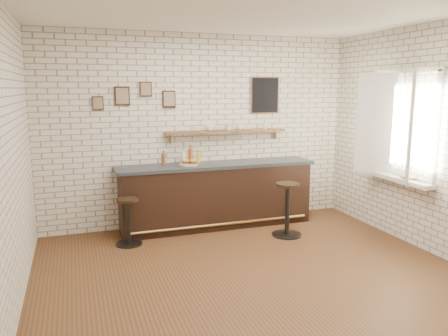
{
  "coord_description": "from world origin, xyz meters",
  "views": [
    {
      "loc": [
        -1.91,
        -4.67,
        2.16
      ],
      "look_at": [
        0.02,
        0.9,
        1.08
      ],
      "focal_mm": 35.0,
      "sensor_mm": 36.0,
      "label": 1
    }
  ],
  "objects": [
    {
      "name": "window_sill",
      "position": [
        2.4,
        0.3,
        0.9
      ],
      "size": [
        0.2,
        1.35,
        0.06
      ],
      "color": "white",
      "rests_on": "ground"
    },
    {
      "name": "ground",
      "position": [
        0.0,
        0.0,
        0.0
      ],
      "size": [
        5.0,
        5.0,
        0.0
      ],
      "primitive_type": "plane",
      "color": "brown",
      "rests_on": "ground"
    },
    {
      "name": "bitters_bottle_white",
      "position": [
        -0.32,
        1.86,
        1.11
      ],
      "size": [
        0.06,
        0.06,
        0.24
      ],
      "color": "silver",
      "rests_on": "bar_counter"
    },
    {
      "name": "shelf_cup_c",
      "position": [
        0.63,
        1.9,
        1.54
      ],
      "size": [
        0.12,
        0.12,
        0.09
      ],
      "primitive_type": "imported",
      "rotation": [
        0.0,
        0.0,
        1.44
      ],
      "color": "white",
      "rests_on": "wall_shelf"
    },
    {
      "name": "ciabatta_sandwich",
      "position": [
        -0.27,
        1.7,
        1.06
      ],
      "size": [
        0.25,
        0.18,
        0.08
      ],
      "color": "tan",
      "rests_on": "sandwich_plate"
    },
    {
      "name": "condiment_bottle_yellow",
      "position": [
        -0.08,
        1.86,
        1.09
      ],
      "size": [
        0.06,
        0.06,
        0.2
      ],
      "color": "gold",
      "rests_on": "bar_counter"
    },
    {
      "name": "shelf_cup_b",
      "position": [
        0.44,
        1.9,
        1.54
      ],
      "size": [
        0.12,
        0.12,
        0.08
      ],
      "primitive_type": "imported",
      "rotation": [
        0.0,
        0.0,
        1.09
      ],
      "color": "white",
      "rests_on": "wall_shelf"
    },
    {
      "name": "bar_stool_right",
      "position": [
        1.01,
        0.91,
        0.43
      ],
      "size": [
        0.46,
        0.46,
        0.8
      ],
      "color": "black",
      "rests_on": "ground"
    },
    {
      "name": "bitters_bottle_brown",
      "position": [
        -0.63,
        1.86,
        1.1
      ],
      "size": [
        0.07,
        0.07,
        0.21
      ],
      "color": "brown",
      "rests_on": "bar_counter"
    },
    {
      "name": "casement_window",
      "position": [
        2.36,
        0.3,
        1.65
      ],
      "size": [
        0.4,
        1.3,
        1.56
      ],
      "color": "white",
      "rests_on": "ground"
    },
    {
      "name": "book_upper",
      "position": [
        2.38,
        0.14,
        0.96
      ],
      "size": [
        0.25,
        0.26,
        0.02
      ],
      "primitive_type": "imported",
      "rotation": [
        0.0,
        0.0,
        -0.65
      ],
      "color": "tan",
      "rests_on": "book_lower"
    },
    {
      "name": "bar_counter",
      "position": [
        0.17,
        1.7,
        0.51
      ],
      "size": [
        3.1,
        0.65,
        1.01
      ],
      "color": "black",
      "rests_on": "ground"
    },
    {
      "name": "bar_stool_left",
      "position": [
        -1.26,
        1.29,
        0.36
      ],
      "size": [
        0.37,
        0.37,
        0.67
      ],
      "color": "black",
      "rests_on": "ground"
    },
    {
      "name": "book_lower",
      "position": [
        2.38,
        0.13,
        0.94
      ],
      "size": [
        0.21,
        0.25,
        0.02
      ],
      "primitive_type": "imported",
      "rotation": [
        0.0,
        0.0,
        -0.24
      ],
      "color": "tan",
      "rests_on": "window_sill"
    },
    {
      "name": "shelf_cup_a",
      "position": [
        0.13,
        1.9,
        1.55
      ],
      "size": [
        0.18,
        0.18,
        0.1
      ],
      "primitive_type": "imported",
      "rotation": [
        0.0,
        0.0,
        0.67
      ],
      "color": "white",
      "rests_on": "wall_shelf"
    },
    {
      "name": "sandwich_plate",
      "position": [
        -0.28,
        1.7,
        1.02
      ],
      "size": [
        0.28,
        0.28,
        0.01
      ],
      "primitive_type": "cylinder",
      "color": "white",
      "rests_on": "bar_counter"
    },
    {
      "name": "bitters_bottle_amber",
      "position": [
        -0.21,
        1.86,
        1.13
      ],
      "size": [
        0.07,
        0.07,
        0.29
      ],
      "color": "#954218",
      "rests_on": "bar_counter"
    },
    {
      "name": "back_wall_decor",
      "position": [
        0.23,
        1.98,
        2.05
      ],
      "size": [
        2.96,
        0.02,
        0.56
      ],
      "color": "black",
      "rests_on": "ground"
    },
    {
      "name": "potato_chips",
      "position": [
        -0.29,
        1.7,
        1.02
      ],
      "size": [
        0.26,
        0.17,
        0.0
      ],
      "color": "#EDA853",
      "rests_on": "sandwich_plate"
    },
    {
      "name": "shelf_cup_d",
      "position": [
        1.07,
        1.9,
        1.55
      ],
      "size": [
        0.13,
        0.13,
        0.1
      ],
      "primitive_type": "imported",
      "rotation": [
        0.0,
        0.0,
        0.21
      ],
      "color": "white",
      "rests_on": "wall_shelf"
    },
    {
      "name": "wall_shelf",
      "position": [
        0.4,
        1.9,
        1.48
      ],
      "size": [
        2.0,
        0.18,
        0.18
      ],
      "color": "brown",
      "rests_on": "ground"
    }
  ]
}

